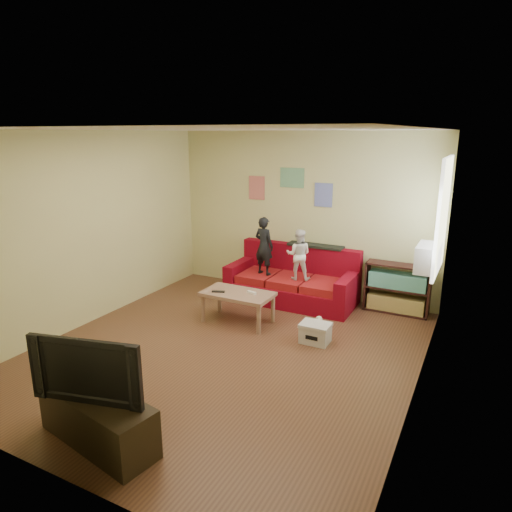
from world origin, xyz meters
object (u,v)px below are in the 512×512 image
at_px(coffee_table, 238,297).
at_px(file_box, 315,333).
at_px(child_b, 299,255).
at_px(bookshelf, 397,291).
at_px(sofa, 293,282).
at_px(child_a, 264,246).
at_px(tv_stand, 98,419).
at_px(television, 92,366).

xyz_separation_m(coffee_table, file_box, (1.23, -0.12, -0.25)).
bearing_deg(coffee_table, child_b, 63.90).
bearing_deg(coffee_table, bookshelf, 36.15).
bearing_deg(child_b, sofa, -64.42).
bearing_deg(coffee_table, file_box, -5.70).
relative_size(child_a, tv_stand, 0.78).
bearing_deg(television, child_a, 80.56).
distance_m(coffee_table, file_box, 1.26).
bearing_deg(sofa, child_a, -159.39).
xyz_separation_m(sofa, coffee_table, (-0.36, -1.21, 0.09)).
xyz_separation_m(child_a, file_box, (1.32, -1.16, -0.77)).
distance_m(file_box, television, 3.01).
height_order(sofa, coffee_table, sofa).
bearing_deg(tv_stand, file_box, 80.03).
height_order(child_b, file_box, child_b).
bearing_deg(file_box, tv_stand, -110.21).
distance_m(child_b, bookshelf, 1.59).
bearing_deg(tv_stand, sofa, 98.17).
bearing_deg(coffee_table, sofa, 73.38).
bearing_deg(tv_stand, child_b, 95.93).
relative_size(file_box, television, 0.38).
bearing_deg(sofa, child_b, -48.99).
relative_size(bookshelf, file_box, 2.48).
height_order(sofa, bookshelf, sofa).
xyz_separation_m(sofa, tv_stand, (-0.15, -4.10, -0.07)).
xyz_separation_m(sofa, television, (-0.15, -4.10, 0.45)).
bearing_deg(bookshelf, television, -112.08).
bearing_deg(television, file_box, 55.94).
bearing_deg(file_box, coffee_table, 174.30).
bearing_deg(tv_stand, bookshelf, 78.16).
height_order(child_a, child_b, child_a).
xyz_separation_m(sofa, child_b, (0.15, -0.17, 0.53)).
relative_size(child_b, television, 0.79).
bearing_deg(sofa, tv_stand, -92.08).
bearing_deg(bookshelf, sofa, -171.86).
height_order(coffee_table, file_box, coffee_table).
distance_m(child_a, tv_stand, 4.00).
height_order(sofa, child_a, child_a).
relative_size(sofa, tv_stand, 1.68).
bearing_deg(child_b, child_a, -15.43).
xyz_separation_m(child_a, child_b, (0.60, 0.00, -0.07)).
height_order(child_a, file_box, child_a).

